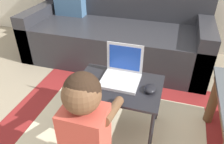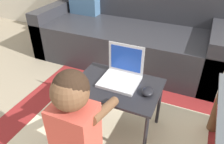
{
  "view_description": "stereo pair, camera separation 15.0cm",
  "coord_description": "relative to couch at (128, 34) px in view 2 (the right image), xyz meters",
  "views": [
    {
      "loc": [
        0.43,
        -1.01,
        1.29
      ],
      "look_at": [
        0.06,
        0.2,
        0.48
      ],
      "focal_mm": 35.0,
      "sensor_mm": 36.0,
      "label": 1
    },
    {
      "loc": [
        0.57,
        -0.96,
        1.29
      ],
      "look_at": [
        0.06,
        0.2,
        0.48
      ],
      "focal_mm": 35.0,
      "sensor_mm": 36.0,
      "label": 2
    }
  ],
  "objects": [
    {
      "name": "person_seated",
      "position": [
        0.29,
        -1.57,
        0.06
      ],
      "size": [
        0.31,
        0.43,
        0.77
      ],
      "color": "#CC4C3D",
      "rests_on": "ground_plane"
    },
    {
      "name": "computer_mouse",
      "position": [
        0.56,
        -1.13,
        0.14
      ],
      "size": [
        0.08,
        0.1,
        0.04
      ],
      "color": "black",
      "rests_on": "laptop_desk"
    },
    {
      "name": "ground_plane",
      "position": [
        0.22,
        -1.28,
        -0.3
      ],
      "size": [
        16.0,
        16.0,
        0.0
      ],
      "primitive_type": "plane",
      "color": "gray"
    },
    {
      "name": "laptop",
      "position": [
        0.34,
        -1.07,
        0.16
      ],
      "size": [
        0.26,
        0.23,
        0.24
      ],
      "color": "silver",
      "rests_on": "laptop_desk"
    },
    {
      "name": "couch",
      "position": [
        0.0,
        0.0,
        0.0
      ],
      "size": [
        2.02,
        0.88,
        0.89
      ],
      "color": "#2D2D33",
      "rests_on": "ground_plane"
    },
    {
      "name": "laptop_desk",
      "position": [
        0.34,
        -1.13,
        0.07
      ],
      "size": [
        0.59,
        0.41,
        0.42
      ],
      "color": "black",
      "rests_on": "ground_plane"
    }
  ]
}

